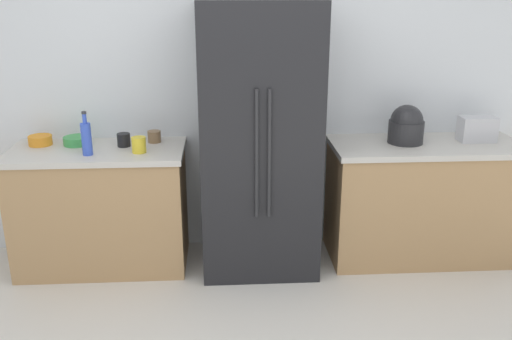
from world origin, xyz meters
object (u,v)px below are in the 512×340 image
at_px(toaster, 477,129).
at_px(bowl_b, 77,141).
at_px(rice_cooker, 406,126).
at_px(cup_c, 124,140).
at_px(refrigerator, 259,140).
at_px(cup_b, 139,145).
at_px(cup_a, 154,137).
at_px(bowl_a, 40,140).
at_px(bottle_a, 86,138).

bearing_deg(toaster, bowl_b, 178.33).
bearing_deg(rice_cooker, toaster, 1.10).
bearing_deg(cup_c, refrigerator, -6.47).
bearing_deg(refrigerator, bowl_b, 172.46).
xyz_separation_m(toaster, cup_b, (-2.40, -0.14, -0.04)).
bearing_deg(cup_a, rice_cooker, -3.97).
relative_size(cup_c, bowl_a, 0.57).
bearing_deg(cup_a, cup_b, -106.63).
distance_m(rice_cooker, cup_c, 2.00).
distance_m(refrigerator, bottle_a, 1.16).
distance_m(rice_cooker, cup_a, 1.80).
bearing_deg(refrigerator, cup_b, -176.60).
bearing_deg(toaster, bottle_a, -176.41).
distance_m(toaster, bowl_b, 2.87).
height_order(cup_b, cup_c, cup_b).
xyz_separation_m(rice_cooker, cup_c, (-2.00, 0.03, -0.08)).
xyz_separation_m(toaster, cup_a, (-2.32, 0.11, -0.05)).
bearing_deg(refrigerator, cup_c, 173.53).
bearing_deg(toaster, rice_cooker, -178.90).
bearing_deg(bottle_a, cup_c, 42.86).
xyz_separation_m(cup_b, cup_c, (-0.13, 0.16, -0.01)).
bearing_deg(cup_c, toaster, -0.47).
distance_m(refrigerator, cup_a, 0.77).
height_order(toaster, cup_a, toaster).
distance_m(cup_c, bowl_b, 0.35).
bearing_deg(cup_c, bottle_a, -137.14).
height_order(refrigerator, bottle_a, refrigerator).
bearing_deg(rice_cooker, bottle_a, -175.81).
relative_size(refrigerator, cup_a, 19.93).
xyz_separation_m(toaster, bowl_b, (-2.87, 0.08, -0.06)).
bearing_deg(cup_a, cup_c, -155.03).
xyz_separation_m(refrigerator, rice_cooker, (1.05, 0.08, 0.07)).
distance_m(rice_cooker, bottle_a, 2.21).
relative_size(toaster, bowl_b, 1.37).
relative_size(rice_cooker, bowl_b, 1.48).
bearing_deg(cup_a, toaster, -2.82).
distance_m(cup_a, bowl_b, 0.54).
bearing_deg(cup_a, bowl_a, -178.45).
xyz_separation_m(refrigerator, cup_b, (-0.82, -0.05, -0.00)).
xyz_separation_m(rice_cooker, bowl_a, (-2.59, 0.10, -0.09)).
distance_m(cup_a, cup_b, 0.26).
height_order(cup_a, cup_c, cup_c).
relative_size(cup_b, bowl_a, 0.66).
relative_size(refrigerator, cup_c, 20.26).
relative_size(rice_cooker, cup_c, 2.98).
height_order(rice_cooker, cup_b, rice_cooker).
relative_size(bottle_a, cup_c, 3.20).
relative_size(cup_c, bowl_b, 0.50).
xyz_separation_m(toaster, rice_cooker, (-0.53, -0.01, 0.03)).
relative_size(refrigerator, bottle_a, 6.33).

